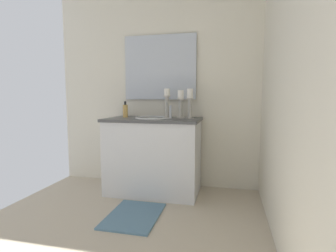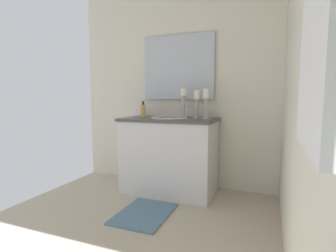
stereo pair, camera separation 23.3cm
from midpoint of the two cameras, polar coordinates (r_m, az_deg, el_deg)
name	(u,v)px [view 2 (the right image)]	position (r m, az deg, el deg)	size (l,w,h in m)	color
wall_back	(305,58)	(1.45, 32.06, 12.48)	(3.16, 0.04, 2.45)	silver
wall_left	(175,82)	(3.15, 3.73, 9.53)	(0.04, 2.42, 2.45)	silver
vanity_cabinet	(169,155)	(2.89, 2.63, -6.40)	(0.58, 1.02, 0.82)	silver
sink_basin	(170,122)	(2.83, 2.69, 0.95)	(0.40, 0.40, 0.24)	white
mirror	(178,67)	(3.10, 4.43, 12.62)	(0.02, 0.85, 0.74)	silver
candle_holder_tall	(206,103)	(2.77, 10.71, 5.01)	(0.09, 0.09, 0.31)	#B7B2A5
candle_holder_short	(197,103)	(2.81, 8.69, 4.88)	(0.09, 0.09, 0.30)	#B7B2A5
candle_holder_mid	(183,102)	(2.85, 5.74, 5.12)	(0.09, 0.09, 0.32)	#B7B2A5
soap_bottle	(143,110)	(2.99, -3.23, 3.40)	(0.06, 0.06, 0.18)	#E5B259
bath_mat	(144,214)	(2.46, -2.38, -18.62)	(0.60, 0.44, 0.02)	slate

